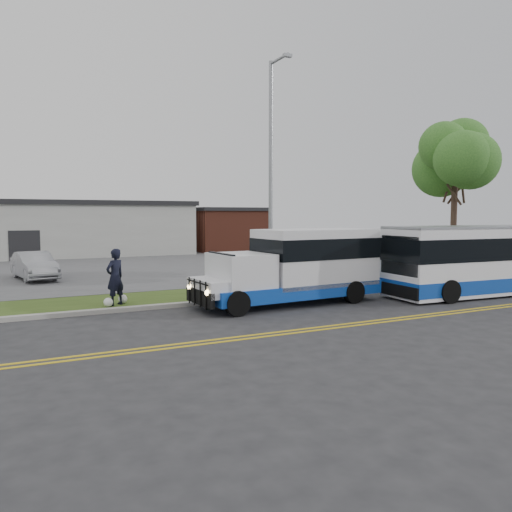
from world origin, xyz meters
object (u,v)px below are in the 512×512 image
tree_east (456,158)px  streetlight_near (272,168)px  shuttle_bus (300,264)px  transit_bus (496,259)px  pedestrian (115,277)px  parked_car_a (34,266)px

tree_east → streetlight_near: size_ratio=0.88×
shuttle_bus → transit_bus: size_ratio=0.70×
streetlight_near → pedestrian: size_ratio=4.76×
transit_bus → tree_east: bearing=63.2°
shuttle_bus → tree_east: bearing=12.0°
tree_east → transit_bus: 7.32m
transit_bus → parked_car_a: transit_bus is taller
tree_east → pedestrian: 18.42m
tree_east → streetlight_near: streetlight_near is taller
transit_bus → parked_car_a: bearing=146.9°
shuttle_bus → parked_car_a: shuttle_bus is taller
streetlight_near → tree_east: bearing=1.4°
streetlight_near → shuttle_bus: 4.72m
parked_car_a → streetlight_near: bearing=-52.9°
parked_car_a → shuttle_bus: bearing=-62.4°
streetlight_near → parked_car_a: (-8.88, 8.09, -4.45)m
tree_east → parked_car_a: 22.04m
shuttle_bus → pedestrian: 6.67m
shuttle_bus → parked_car_a: size_ratio=1.76×
shuttle_bus → streetlight_near: bearing=80.4°
pedestrian → parked_car_a: pedestrian is taller
streetlight_near → pedestrian: streetlight_near is taller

